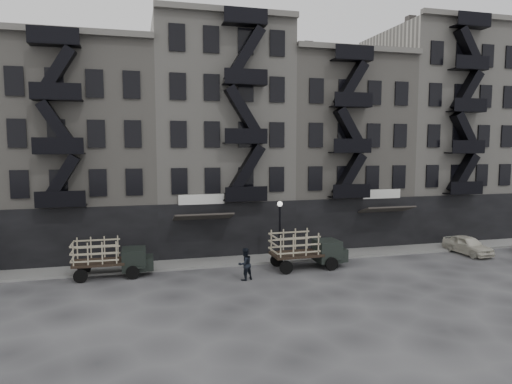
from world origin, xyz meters
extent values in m
plane|color=#38383A|center=(0.00, 0.00, 0.00)|extent=(140.00, 140.00, 0.00)
cube|color=slate|center=(0.00, 3.75, 0.07)|extent=(55.00, 2.50, 0.15)
cube|color=gray|center=(-10.00, 10.00, 7.50)|extent=(10.00, 10.00, 15.00)
cube|color=black|center=(-10.00, 5.05, 2.00)|extent=(10.00, 0.35, 4.00)
cube|color=#595651|center=(-10.00, 4.85, 15.20)|extent=(10.00, 0.50, 0.40)
cube|color=#4C4744|center=(-13.00, 10.00, 15.60)|extent=(0.70, 0.70, 1.20)
cube|color=#4C4744|center=(-7.50, 10.00, 15.60)|extent=(0.70, 0.70, 1.20)
cube|color=#9D9990|center=(0.00, 10.00, 8.50)|extent=(10.00, 10.00, 17.00)
cube|color=black|center=(0.00, 5.05, 2.00)|extent=(10.00, 0.35, 4.00)
cube|color=#595651|center=(0.00, 4.85, 17.20)|extent=(10.00, 0.50, 0.40)
cube|color=#4C4744|center=(-3.00, 10.00, 17.60)|extent=(0.70, 0.70, 1.20)
cube|color=#4C4744|center=(2.50, 10.00, 17.60)|extent=(0.70, 0.70, 1.20)
cube|color=gray|center=(10.00, 10.00, 7.50)|extent=(10.00, 10.00, 15.00)
cube|color=black|center=(10.00, 5.05, 2.00)|extent=(10.00, 0.35, 4.00)
cube|color=#595651|center=(10.00, 4.85, 15.20)|extent=(10.00, 0.50, 0.40)
cube|color=#4C4744|center=(7.00, 10.00, 15.60)|extent=(0.70, 0.70, 1.20)
cube|color=#4C4744|center=(12.50, 10.00, 15.60)|extent=(0.70, 0.70, 1.20)
cube|color=#9D9990|center=(20.00, 10.00, 9.00)|extent=(10.00, 10.00, 18.00)
cube|color=black|center=(20.00, 5.05, 2.00)|extent=(10.00, 0.35, 4.00)
cube|color=#595651|center=(20.00, 4.85, 18.20)|extent=(10.00, 0.50, 0.40)
cube|color=#4C4744|center=(17.00, 10.00, 18.60)|extent=(0.70, 0.70, 1.20)
cube|color=#4C4744|center=(22.50, 10.00, 18.60)|extent=(0.70, 0.70, 1.20)
cylinder|color=black|center=(3.00, 2.60, 2.00)|extent=(0.14, 0.14, 4.00)
sphere|color=silver|center=(3.00, 2.60, 4.10)|extent=(0.36, 0.36, 0.36)
cube|color=black|center=(-8.69, 2.18, 0.94)|extent=(3.06, 1.83, 0.16)
cube|color=black|center=(-6.63, 2.15, 1.03)|extent=(1.45, 1.63, 1.34)
cube|color=black|center=(-5.82, 2.14, 0.76)|extent=(0.73, 1.35, 0.81)
cylinder|color=black|center=(-6.73, 1.26, 0.40)|extent=(0.81, 0.21, 0.81)
cylinder|color=black|center=(-6.71, 3.05, 0.40)|extent=(0.81, 0.21, 0.81)
cylinder|color=black|center=(-9.68, 1.30, 0.40)|extent=(0.81, 0.21, 0.81)
cylinder|color=black|center=(-9.66, 3.08, 0.40)|extent=(0.81, 0.21, 0.81)
cube|color=black|center=(3.60, 0.92, 0.99)|extent=(3.25, 1.96, 0.17)
cube|color=black|center=(5.77, 0.96, 1.08)|extent=(1.55, 1.73, 1.41)
cube|color=black|center=(6.62, 0.98, 0.80)|extent=(0.79, 1.43, 0.85)
cylinder|color=black|center=(5.70, 0.02, 0.42)|extent=(0.85, 0.23, 0.85)
cylinder|color=black|center=(5.66, 1.90, 0.42)|extent=(0.85, 0.23, 0.85)
cylinder|color=black|center=(2.59, -0.05, 0.42)|extent=(0.85, 0.23, 0.85)
cylinder|color=black|center=(2.55, 1.83, 0.42)|extent=(0.85, 0.23, 0.85)
imported|color=beige|center=(17.31, 1.56, 0.68)|extent=(1.91, 4.12, 1.37)
imported|color=black|center=(-0.21, -0.61, 0.97)|extent=(1.17, 1.06, 1.95)
camera|label=1|loc=(-6.37, -26.57, 8.04)|focal=32.00mm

